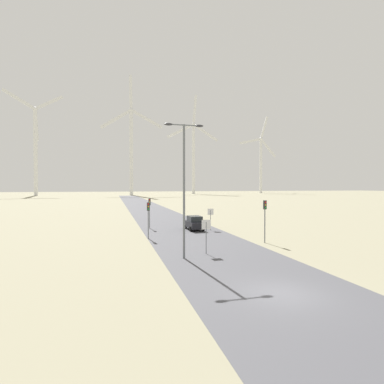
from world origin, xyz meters
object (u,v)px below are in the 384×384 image
at_px(traffic_light_post_mid_left, 150,207).
at_px(wind_turbine_left, 35,143).
at_px(streetlamp, 184,175).
at_px(wind_turbine_center, 131,143).
at_px(traffic_light_post_near_left, 148,212).
at_px(wind_turbine_right, 193,151).
at_px(traffic_light_post_near_right, 265,212).
at_px(car_approaching, 194,223).
at_px(wind_turbine_far_right, 261,160).
at_px(stop_sign_far, 211,215).
at_px(stop_sign_near, 206,230).

height_order(traffic_light_post_mid_left, wind_turbine_left, wind_turbine_left).
bearing_deg(streetlamp, wind_turbine_center, 87.93).
xyz_separation_m(streetlamp, wind_turbine_center, (6.03, 166.63, 25.77)).
height_order(traffic_light_post_near_left, wind_turbine_right, wind_turbine_right).
relative_size(traffic_light_post_near_right, car_approaching, 1.03).
bearing_deg(traffic_light_post_near_right, wind_turbine_far_right, 62.23).
relative_size(traffic_light_post_mid_left, car_approaching, 0.97).
relative_size(stop_sign_far, traffic_light_post_near_right, 0.65).
bearing_deg(wind_turbine_center, wind_turbine_far_right, 17.18).
distance_m(stop_sign_near, traffic_light_post_near_left, 9.51).
bearing_deg(wind_turbine_far_right, wind_turbine_center, -162.82).
xyz_separation_m(streetlamp, wind_turbine_far_right, (112.17, 199.45, 20.84)).
distance_m(traffic_light_post_near_left, wind_turbine_center, 159.86).
relative_size(traffic_light_post_near_left, wind_turbine_right, 0.05).
bearing_deg(traffic_light_post_near_left, car_approaching, 36.45).
bearing_deg(stop_sign_far, traffic_light_post_near_left, -153.70).
bearing_deg(wind_turbine_center, streetlamp, -92.07).
bearing_deg(wind_turbine_left, streetlamp, -74.02).
xyz_separation_m(traffic_light_post_near_left, traffic_light_post_near_right, (11.03, -5.56, 0.24)).
relative_size(stop_sign_near, wind_turbine_center, 0.04).
relative_size(stop_sign_far, wind_turbine_center, 0.04).
distance_m(traffic_light_post_near_left, wind_turbine_right, 189.06).
distance_m(car_approaching, wind_turbine_right, 183.01).
bearing_deg(traffic_light_post_mid_left, traffic_light_post_near_right, -53.37).
relative_size(streetlamp, car_approaching, 2.55).
bearing_deg(streetlamp, wind_turbine_far_right, 60.65).
bearing_deg(streetlamp, wind_turbine_left, 105.98).
height_order(streetlamp, wind_turbine_right, wind_turbine_right).
distance_m(traffic_light_post_mid_left, wind_turbine_right, 181.34).
xyz_separation_m(traffic_light_post_near_right, traffic_light_post_mid_left, (-9.95, 13.39, -0.18)).
height_order(stop_sign_near, traffic_light_post_near_left, traffic_light_post_near_left).
relative_size(stop_sign_far, wind_turbine_far_right, 0.04).
xyz_separation_m(traffic_light_post_mid_left, car_approaching, (5.47, -2.99, -2.04)).
bearing_deg(stop_sign_near, wind_turbine_right, 75.11).
xyz_separation_m(traffic_light_post_near_right, wind_turbine_right, (42.75, 184.58, 28.10)).
bearing_deg(wind_turbine_far_right, traffic_light_post_near_right, -117.77).
bearing_deg(traffic_light_post_near_right, streetlamp, -156.06).
bearing_deg(traffic_light_post_near_left, traffic_light_post_near_right, -26.75).
xyz_separation_m(streetlamp, stop_sign_far, (6.86, 13.93, -4.64)).
xyz_separation_m(wind_turbine_right, wind_turbine_far_right, (60.09, 10.73, -3.81)).
xyz_separation_m(stop_sign_far, traffic_light_post_near_right, (2.48, -9.79, 1.18)).
relative_size(traffic_light_post_mid_left, wind_turbine_right, 0.06).
distance_m(stop_sign_near, wind_turbine_right, 196.37).
xyz_separation_m(streetlamp, traffic_light_post_mid_left, (-0.62, 17.53, -3.64)).
bearing_deg(car_approaching, wind_turbine_left, 108.97).
bearing_deg(traffic_light_post_mid_left, streetlamp, -87.98).
bearing_deg(wind_turbine_right, wind_turbine_center, -154.37).
bearing_deg(traffic_light_post_near_right, traffic_light_post_mid_left, 126.63).
distance_m(streetlamp, wind_turbine_left, 180.55).
bearing_deg(car_approaching, traffic_light_post_mid_left, 151.29).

